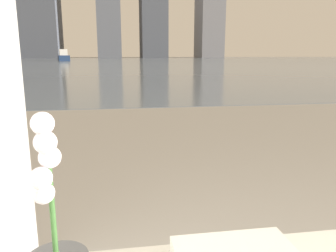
# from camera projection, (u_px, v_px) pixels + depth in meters

# --- Properties ---
(potted_orchid) EXTENTS (0.14, 0.14, 0.42)m
(potted_orchid) POSITION_uv_depth(u_px,v_px,m) (55.00, 251.00, 0.72)
(potted_orchid) COLOR #4C4C4C
(potted_orchid) RESTS_ON bathtub
(harbor_water) EXTENTS (180.00, 110.00, 0.01)m
(harbor_water) POSITION_uv_depth(u_px,v_px,m) (118.00, 61.00, 59.91)
(harbor_water) COLOR slate
(harbor_water) RESTS_ON ground_plane
(harbor_boat_0) EXTENTS (2.24, 4.99, 1.81)m
(harbor_boat_0) POSITION_uv_depth(u_px,v_px,m) (3.00, 57.00, 59.43)
(harbor_boat_0) COLOR navy
(harbor_boat_0) RESTS_ON harbor_water
(harbor_boat_2) EXTENTS (2.88, 5.64, 2.02)m
(harbor_boat_2) POSITION_uv_depth(u_px,v_px,m) (64.00, 57.00, 59.07)
(harbor_boat_2) COLOR navy
(harbor_boat_2) RESTS_ON harbor_water
(skyline_tower_1) EXTENTS (12.69, 12.97, 35.65)m
(skyline_tower_1) POSITION_uv_depth(u_px,v_px,m) (38.00, 2.00, 106.36)
(skyline_tower_1) COLOR #4C515B
(skyline_tower_1) RESTS_ON ground_plane
(skyline_tower_2) EXTENTS (7.73, 13.30, 26.49)m
(skyline_tower_2) POSITION_uv_depth(u_px,v_px,m) (109.00, 18.00, 110.79)
(skyline_tower_2) COLOR slate
(skyline_tower_2) RESTS_ON ground_plane
(skyline_tower_4) EXTENTS (8.02, 12.29, 25.05)m
(skyline_tower_4) POSITION_uv_depth(u_px,v_px,m) (209.00, 22.00, 116.31)
(skyline_tower_4) COLOR slate
(skyline_tower_4) RESTS_ON ground_plane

